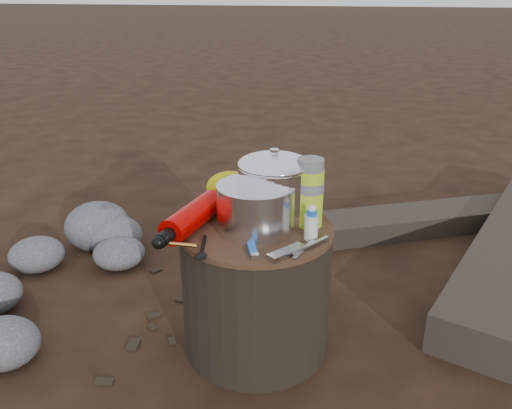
% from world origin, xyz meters
% --- Properties ---
extents(ground, '(60.00, 60.00, 0.00)m').
position_xyz_m(ground, '(0.00, 0.00, 0.00)').
color(ground, black).
rests_on(ground, ground).
extents(stump, '(0.44, 0.44, 0.41)m').
position_xyz_m(stump, '(0.00, 0.00, 0.20)').
color(stump, black).
rests_on(stump, ground).
extents(rock_ring, '(0.43, 0.93, 0.18)m').
position_xyz_m(rock_ring, '(-0.79, 0.15, 0.09)').
color(rock_ring, '#515155').
rests_on(rock_ring, ground).
extents(log_small, '(1.13, 0.70, 0.10)m').
position_xyz_m(log_small, '(0.56, 0.99, 0.05)').
color(log_small, '#322922').
rests_on(log_small, ground).
extents(foil_windscreen, '(0.22, 0.22, 0.13)m').
position_xyz_m(foil_windscreen, '(0.00, -0.01, 0.48)').
color(foil_windscreen, silver).
rests_on(foil_windscreen, stump).
extents(camping_pot, '(0.21, 0.21, 0.21)m').
position_xyz_m(camping_pot, '(0.04, 0.06, 0.51)').
color(camping_pot, white).
rests_on(camping_pot, stump).
extents(fuel_bottle, '(0.13, 0.32, 0.08)m').
position_xyz_m(fuel_bottle, '(-0.17, -0.05, 0.45)').
color(fuel_bottle, '#C60200').
rests_on(fuel_bottle, stump).
extents(thermos, '(0.08, 0.08, 0.20)m').
position_xyz_m(thermos, '(0.14, 0.05, 0.51)').
color(thermos, '#ADD223').
rests_on(thermos, stump).
extents(travel_mug, '(0.09, 0.09, 0.13)m').
position_xyz_m(travel_mug, '(0.12, 0.14, 0.48)').
color(travel_mug, black).
rests_on(travel_mug, stump).
extents(stuff_sack, '(0.16, 0.13, 0.11)m').
position_xyz_m(stuff_sack, '(-0.11, 0.15, 0.46)').
color(stuff_sack, '#D8CA08').
rests_on(stuff_sack, stump).
extents(food_pouch, '(0.10, 0.06, 0.12)m').
position_xyz_m(food_pouch, '(0.01, 0.19, 0.47)').
color(food_pouch, navy).
rests_on(food_pouch, stump).
extents(lighter, '(0.05, 0.08, 0.01)m').
position_xyz_m(lighter, '(0.02, -0.15, 0.42)').
color(lighter, blue).
rests_on(lighter, stump).
extents(multitool, '(0.09, 0.11, 0.02)m').
position_xyz_m(multitool, '(0.11, -0.15, 0.42)').
color(multitool, '#AAAAAF').
rests_on(multitool, stump).
extents(pot_grabber, '(0.09, 0.14, 0.01)m').
position_xyz_m(pot_grabber, '(0.16, -0.10, 0.42)').
color(pot_grabber, '#AAAAAF').
rests_on(pot_grabber, stump).
extents(spork, '(0.05, 0.13, 0.01)m').
position_xyz_m(spork, '(-0.11, -0.15, 0.41)').
color(spork, black).
rests_on(spork, stump).
extents(squeeze_bottle, '(0.04, 0.04, 0.09)m').
position_xyz_m(squeeze_bottle, '(0.16, -0.04, 0.45)').
color(squeeze_bottle, silver).
rests_on(squeeze_bottle, stump).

